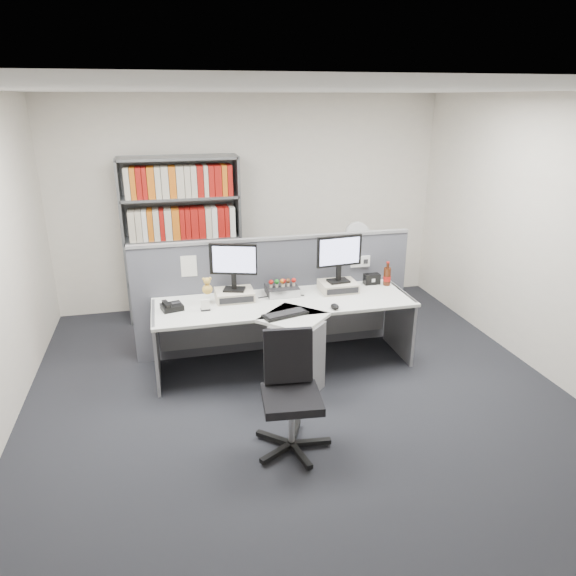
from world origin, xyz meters
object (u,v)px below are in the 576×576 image
object	(u,v)px
desktop_pc	(282,290)
shelving_unit	(183,241)
keyboard	(285,314)
desk_calendar	(205,306)
desk_fan	(357,237)
filing_cabinet	(354,287)
cola_bottle	(387,276)
monitor_left	(233,263)
desk_phone	(171,307)
mouse	(335,306)
monitor_right	(339,255)
desk	(289,334)
office_chair	(290,389)
speaker	(372,279)

from	to	relation	value
desktop_pc	shelving_unit	bearing A→B (deg)	123.16
keyboard	desk_calendar	bearing A→B (deg)	156.86
desk_calendar	desk_fan	distance (m)	2.35
filing_cabinet	cola_bottle	bearing A→B (deg)	-90.29
monitor_left	cola_bottle	distance (m)	1.70
shelving_unit	desk_phone	bearing A→B (deg)	-97.37
mouse	desk_calendar	xyz separation A→B (m)	(-1.22, 0.25, 0.02)
keyboard	monitor_right	bearing A→B (deg)	36.87
desk_phone	filing_cabinet	size ratio (longest dim) A/B	0.33
desk_phone	mouse	bearing A→B (deg)	-12.64
desk_fan	shelving_unit	bearing A→B (deg)	167.92
filing_cabinet	desk_fan	xyz separation A→B (m)	(0.00, -0.00, 0.67)
mouse	shelving_unit	distance (m)	2.36
cola_bottle	filing_cabinet	bearing A→B (deg)	89.71
mouse	desk_calendar	world-z (taller)	desk_calendar
mouse	filing_cabinet	xyz separation A→B (m)	(0.77, 1.49, -0.39)
monitor_left	keyboard	world-z (taller)	monitor_left
desk_calendar	cola_bottle	distance (m)	2.00
cola_bottle	keyboard	bearing A→B (deg)	-155.78
monitor_right	desk_fan	size ratio (longest dim) A/B	0.98
desk	cola_bottle	xyz separation A→B (m)	(1.20, 0.43, 0.36)
desktop_pc	office_chair	world-z (taller)	office_chair
speaker	cola_bottle	bearing A→B (deg)	-26.06
mouse	speaker	xyz separation A→B (m)	(0.62, 0.59, 0.03)
keyboard	office_chair	xyz separation A→B (m)	(-0.18, -0.94, -0.23)
desk_phone	desk_calendar	bearing A→B (deg)	-16.33
desk_calendar	office_chair	distance (m)	1.38
keyboard	desk_calendar	xyz separation A→B (m)	(-0.72, 0.31, 0.03)
shelving_unit	cola_bottle	bearing A→B (deg)	-34.08
desk_phone	shelving_unit	world-z (taller)	shelving_unit
keyboard	desk_calendar	distance (m)	0.78
speaker	desk	bearing A→B (deg)	-154.41
cola_bottle	office_chair	xyz separation A→B (m)	(-1.45, -1.51, -0.32)
monitor_left	shelving_unit	bearing A→B (deg)	106.14
desk_phone	office_chair	size ratio (longest dim) A/B	0.25
monitor_right	office_chair	world-z (taller)	monitor_right
monitor_left	speaker	bearing A→B (deg)	4.46
desk_phone	desk_fan	xyz separation A→B (m)	(2.31, 1.14, 0.27)
desk	shelving_unit	bearing A→B (deg)	115.96
desk	desk_fan	bearing A→B (deg)	49.38
monitor_left	desktop_pc	distance (m)	0.61
mouse	shelving_unit	size ratio (longest dim) A/B	0.06
desk_calendar	mouse	bearing A→B (deg)	-11.67
monitor_left	speaker	world-z (taller)	monitor_left
speaker	shelving_unit	xyz separation A→B (m)	(-1.95, 1.35, 0.20)
desk	keyboard	world-z (taller)	keyboard
monitor_right	mouse	distance (m)	0.63
monitor_right	speaker	xyz separation A→B (m)	(0.43, 0.12, -0.34)
monitor_left	shelving_unit	distance (m)	1.53
desk	desktop_pc	xyz separation A→B (m)	(0.03, 0.43, 0.31)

